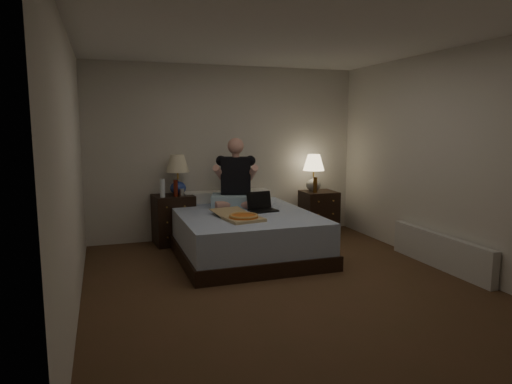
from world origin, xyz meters
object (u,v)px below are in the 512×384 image
object	(u,v)px
nightstand_left	(173,219)
person	(236,172)
water_bottle	(162,188)
soda_can	(182,192)
lamp_right	(314,173)
beer_bottle_left	(176,188)
laptop	(263,202)
pizza_box	(244,217)
radiator	(440,251)
beer_bottle_right	(315,185)
bed	(242,232)
lamp_left	(178,175)
nightstand_right	(319,212)

from	to	relation	value
nightstand_left	person	xyz separation A→B (m)	(0.80, -0.38, 0.67)
water_bottle	soda_can	distance (m)	0.28
lamp_right	beer_bottle_left	bearing A→B (deg)	-178.62
nightstand_left	laptop	world-z (taller)	laptop
laptop	pizza_box	xyz separation A→B (m)	(-0.41, -0.46, -0.08)
lamp_right	radiator	distance (m)	2.26
beer_bottle_left	beer_bottle_right	world-z (taller)	beer_bottle_left
nightstand_left	beer_bottle_right	bearing A→B (deg)	-10.85
soda_can	beer_bottle_left	bearing A→B (deg)	-168.93
radiator	water_bottle	bearing A→B (deg)	146.21
beer_bottle_right	laptop	xyz separation A→B (m)	(-1.05, -0.65, -0.10)
bed	lamp_left	xyz separation A→B (m)	(-0.70, 0.77, 0.69)
bed	soda_can	bearing A→B (deg)	135.54
beer_bottle_right	pizza_box	bearing A→B (deg)	-142.72
nightstand_left	beer_bottle_right	distance (m)	2.14
lamp_right	pizza_box	distance (m)	1.96
pizza_box	beer_bottle_left	bearing A→B (deg)	107.04
person	pizza_box	world-z (taller)	person
radiator	bed	bearing A→B (deg)	145.82
lamp_left	laptop	bearing A→B (deg)	-42.01
nightstand_right	person	world-z (taller)	person
nightstand_right	lamp_left	bearing A→B (deg)	176.95
beer_bottle_left	beer_bottle_right	xyz separation A→B (m)	(2.06, -0.07, -0.03)
nightstand_right	nightstand_left	bearing A→B (deg)	177.46
nightstand_left	lamp_right	xyz separation A→B (m)	(2.11, -0.07, 0.59)
beer_bottle_left	soda_can	bearing A→B (deg)	11.07
water_bottle	laptop	size ratio (longest dim) A/B	0.74
nightstand_left	bed	bearing A→B (deg)	-49.78
lamp_left	soda_can	size ratio (longest dim) A/B	5.60
bed	radiator	world-z (taller)	bed
soda_can	laptop	distance (m)	1.19
nightstand_left	beer_bottle_right	world-z (taller)	beer_bottle_right
laptop	bed	bearing A→B (deg)	151.20
lamp_left	bed	bearing A→B (deg)	-47.74
laptop	radiator	xyz separation A→B (m)	(1.73, -1.26, -0.47)
bed	nightstand_left	xyz separation A→B (m)	(-0.77, 0.75, 0.07)
beer_bottle_left	person	bearing A→B (deg)	-18.40
beer_bottle_left	radiator	size ratio (longest dim) A/B	0.14
beer_bottle_left	lamp_left	bearing A→B (deg)	68.34
lamp_left	beer_bottle_right	size ratio (longest dim) A/B	2.43
lamp_left	nightstand_right	bearing A→B (deg)	-3.30
lamp_right	person	distance (m)	1.35
lamp_right	laptop	xyz separation A→B (m)	(-1.08, -0.78, -0.26)
lamp_left	beer_bottle_right	bearing A→B (deg)	-5.84
laptop	lamp_right	bearing A→B (deg)	26.80
nightstand_left	radiator	distance (m)	3.48
bed	nightstand_right	bearing A→B (deg)	24.13
laptop	radiator	distance (m)	2.19
laptop	pizza_box	distance (m)	0.62
radiator	beer_bottle_left	bearing A→B (deg)	144.10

